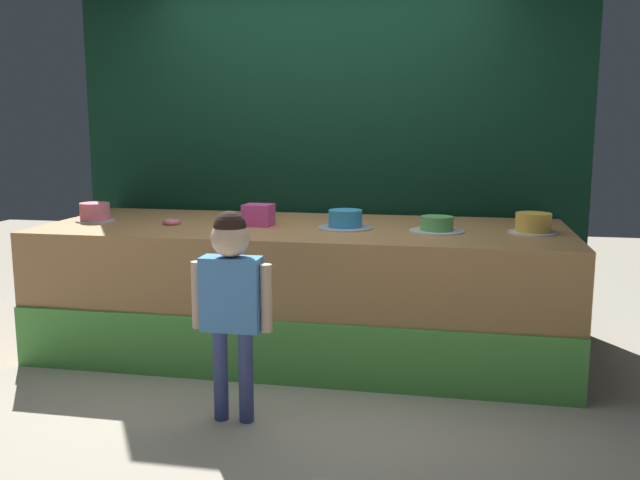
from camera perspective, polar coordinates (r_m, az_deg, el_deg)
ground_plane at (r=4.11m, az=-3.32°, el=-11.85°), size 12.00×12.00×0.00m
stage_platform at (r=4.59m, az=-1.36°, el=-4.06°), size 3.39×1.32×0.85m
curtain_backdrop at (r=5.19m, az=0.41°, el=10.28°), size 3.80×0.08×3.13m
child_figure at (r=3.46m, az=-7.36°, el=-3.91°), size 0.42×0.19×1.08m
pink_box at (r=4.51m, az=-5.13°, el=2.08°), size 0.19×0.17×0.14m
donut at (r=4.65m, az=-12.18°, el=1.47°), size 0.12×0.12×0.03m
cake_far_left at (r=4.94m, az=-18.15°, el=2.18°), size 0.26×0.26×0.13m
cake_center_left at (r=4.38m, az=2.11°, el=1.65°), size 0.35×0.35×0.12m
cake_center_right at (r=4.30m, az=9.66°, el=1.22°), size 0.34×0.34×0.10m
cake_far_right at (r=4.37m, az=17.26°, el=1.29°), size 0.30×0.30×0.12m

